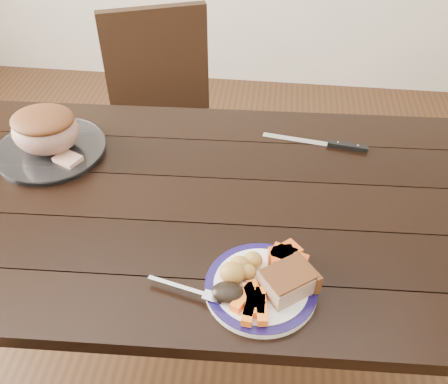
# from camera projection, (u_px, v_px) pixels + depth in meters

# --- Properties ---
(ground) EXTENTS (4.00, 4.00, 0.00)m
(ground) POSITION_uv_depth(u_px,v_px,m) (203.00, 348.00, 1.84)
(ground) COLOR #472B16
(ground) RESTS_ON ground
(dining_table) EXTENTS (1.64, 0.97, 0.75)m
(dining_table) POSITION_uv_depth(u_px,v_px,m) (197.00, 223.00, 1.40)
(dining_table) COLOR black
(dining_table) RESTS_ON ground
(chair_far) EXTENTS (0.54, 0.55, 0.93)m
(chair_far) POSITION_uv_depth(u_px,v_px,m) (164.00, 115.00, 2.06)
(chair_far) COLOR black
(chair_far) RESTS_ON ground
(dinner_plate) EXTENTS (0.25, 0.25, 0.02)m
(dinner_plate) POSITION_uv_depth(u_px,v_px,m) (261.00, 288.00, 1.11)
(dinner_plate) COLOR white
(dinner_plate) RESTS_ON dining_table
(plate_rim) EXTENTS (0.25, 0.25, 0.02)m
(plate_rim) POSITION_uv_depth(u_px,v_px,m) (261.00, 285.00, 1.10)
(plate_rim) COLOR #150D43
(plate_rim) RESTS_ON dinner_plate
(serving_platter) EXTENTS (0.31, 0.31, 0.02)m
(serving_platter) POSITION_uv_depth(u_px,v_px,m) (51.00, 151.00, 1.49)
(serving_platter) COLOR white
(serving_platter) RESTS_ON dining_table
(pork_slice) EXTENTS (0.13, 0.13, 0.05)m
(pork_slice) POSITION_uv_depth(u_px,v_px,m) (287.00, 282.00, 1.08)
(pork_slice) COLOR tan
(pork_slice) RESTS_ON dinner_plate
(roasted_potatoes) EXTENTS (0.09, 0.09, 0.05)m
(roasted_potatoes) POSITION_uv_depth(u_px,v_px,m) (241.00, 268.00, 1.11)
(roasted_potatoes) COLOR gold
(roasted_potatoes) RESTS_ON dinner_plate
(carrot_batons) EXTENTS (0.08, 0.11, 0.02)m
(carrot_batons) POSITION_uv_depth(u_px,v_px,m) (253.00, 303.00, 1.05)
(carrot_batons) COLOR orange
(carrot_batons) RESTS_ON dinner_plate
(pumpkin_wedges) EXTENTS (0.09, 0.09, 0.04)m
(pumpkin_wedges) POSITION_uv_depth(u_px,v_px,m) (287.00, 258.00, 1.13)
(pumpkin_wedges) COLOR #E85619
(pumpkin_wedges) RESTS_ON dinner_plate
(dark_mushroom) EXTENTS (0.07, 0.05, 0.03)m
(dark_mushroom) POSITION_uv_depth(u_px,v_px,m) (228.00, 292.00, 1.07)
(dark_mushroom) COLOR black
(dark_mushroom) RESTS_ON dinner_plate
(fork) EXTENTS (0.18, 0.06, 0.00)m
(fork) POSITION_uv_depth(u_px,v_px,m) (191.00, 291.00, 1.09)
(fork) COLOR silver
(fork) RESTS_ON dinner_plate
(roast_joint) EXTENTS (0.19, 0.17, 0.13)m
(roast_joint) POSITION_uv_depth(u_px,v_px,m) (46.00, 131.00, 1.44)
(roast_joint) COLOR #A57465
(roast_joint) RESTS_ON serving_platter
(cut_slice) EXTENTS (0.09, 0.08, 0.02)m
(cut_slice) POSITION_uv_depth(u_px,v_px,m) (68.00, 159.00, 1.43)
(cut_slice) COLOR tan
(cut_slice) RESTS_ON serving_platter
(carving_knife) EXTENTS (0.32, 0.07, 0.01)m
(carving_knife) POSITION_uv_depth(u_px,v_px,m) (334.00, 144.00, 1.51)
(carving_knife) COLOR silver
(carving_knife) RESTS_ON dining_table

